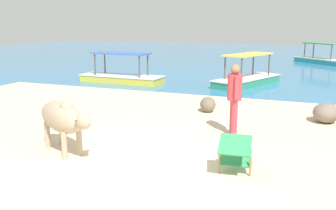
% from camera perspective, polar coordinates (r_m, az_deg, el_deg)
% --- Properties ---
extents(sand_beach, '(18.00, 14.00, 0.04)m').
position_cam_1_polar(sand_beach, '(6.33, -5.28, -10.74)').
color(sand_beach, beige).
rests_on(sand_beach, ground).
extents(water_surface, '(60.00, 36.00, 0.03)m').
position_cam_1_polar(water_surface, '(27.43, 15.57, 7.01)').
color(water_surface, teal).
rests_on(water_surface, ground).
extents(cow, '(1.82, 1.27, 1.06)m').
position_cam_1_polar(cow, '(7.33, -16.26, -1.94)').
color(cow, tan).
rests_on(cow, sand_beach).
extents(deck_chair_far, '(0.61, 0.82, 0.68)m').
position_cam_1_polar(deck_chair_far, '(6.23, 10.58, -7.29)').
color(deck_chair_far, '#A37A4C').
rests_on(deck_chair_far, sand_beach).
extents(person_standing, '(0.32, 0.48, 1.62)m').
position_cam_1_polar(person_standing, '(8.20, 10.42, 1.66)').
color(person_standing, '#CC3D47').
rests_on(person_standing, sand_beach).
extents(shore_rock_large, '(0.63, 0.68, 0.43)m').
position_cam_1_polar(shore_rock_large, '(10.46, 6.30, 0.08)').
color(shore_rock_large, '#756651').
rests_on(shore_rock_large, sand_beach).
extents(shore_rock_medium, '(0.69, 0.80, 0.50)m').
position_cam_1_polar(shore_rock_medium, '(10.14, 23.65, -1.13)').
color(shore_rock_medium, gray).
rests_on(shore_rock_medium, sand_beach).
extents(boat_teal, '(3.42, 3.41, 1.29)m').
position_cam_1_polar(boat_teal, '(25.24, 22.98, 6.66)').
color(boat_teal, teal).
rests_on(boat_teal, water_surface).
extents(boat_yellow, '(3.71, 1.29, 1.29)m').
position_cam_1_polar(boat_yellow, '(15.88, -7.33, 4.53)').
color(boat_yellow, gold).
rests_on(boat_yellow, water_surface).
extents(boat_green, '(2.48, 3.83, 1.29)m').
position_cam_1_polar(boat_green, '(15.49, 12.36, 4.14)').
color(boat_green, '#338E66').
rests_on(boat_green, water_surface).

